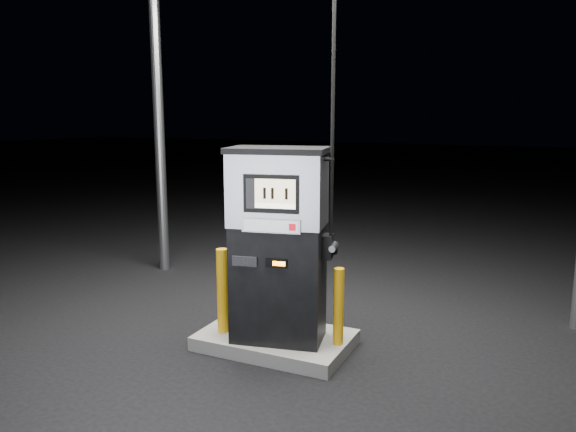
% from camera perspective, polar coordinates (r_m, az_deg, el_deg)
% --- Properties ---
extents(ground, '(80.00, 80.00, 0.00)m').
position_cam_1_polar(ground, '(6.28, -1.27, -13.11)').
color(ground, black).
rests_on(ground, ground).
extents(pump_island, '(1.60, 1.00, 0.15)m').
position_cam_1_polar(pump_island, '(6.25, -1.27, -12.48)').
color(pump_island, slate).
rests_on(pump_island, ground).
extents(fuel_dispenser, '(1.16, 0.79, 4.19)m').
position_cam_1_polar(fuel_dispenser, '(5.78, -0.96, -2.79)').
color(fuel_dispenser, black).
rests_on(fuel_dispenser, pump_island).
extents(bollard_left, '(0.16, 0.16, 0.93)m').
position_cam_1_polar(bollard_left, '(6.17, -6.67, -7.54)').
color(bollard_left, '#F4A90D').
rests_on(bollard_left, pump_island).
extents(bollard_right, '(0.14, 0.14, 0.81)m').
position_cam_1_polar(bollard_right, '(5.85, 5.16, -9.14)').
color(bollard_right, '#F4A90D').
rests_on(bollard_right, pump_island).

